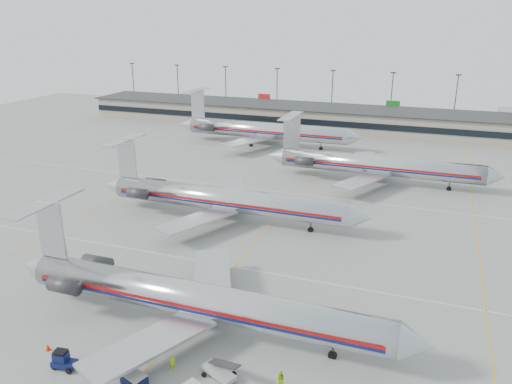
% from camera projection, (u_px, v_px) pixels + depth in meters
% --- Properties ---
extents(ground, '(260.00, 260.00, 0.00)m').
position_uv_depth(ground, '(200.00, 307.00, 55.68)').
color(ground, gray).
rests_on(ground, ground).
extents(apron_markings, '(160.00, 0.15, 0.02)m').
position_uv_depth(apron_markings, '(234.00, 267.00, 64.54)').
color(apron_markings, silver).
rests_on(apron_markings, ground).
extents(terminal, '(162.00, 17.00, 6.25)m').
position_uv_depth(terminal, '(352.00, 119.00, 141.47)').
color(terminal, gray).
rests_on(terminal, ground).
extents(light_mast_row, '(163.60, 0.40, 15.28)m').
position_uv_depth(light_mast_row, '(361.00, 93.00, 152.10)').
color(light_mast_row, '#38383D').
rests_on(light_mast_row, ground).
extents(jet_foreground, '(45.65, 26.88, 11.95)m').
position_uv_depth(jet_foreground, '(192.00, 298.00, 50.84)').
color(jet_foreground, silver).
rests_on(jet_foreground, ground).
extents(jet_second_row, '(45.38, 26.72, 11.88)m').
position_uv_depth(jet_second_row, '(222.00, 199.00, 78.65)').
color(jet_second_row, silver).
rests_on(jet_second_row, ground).
extents(jet_third_row, '(45.00, 27.68, 12.30)m').
position_uv_depth(jet_third_row, '(374.00, 165.00, 96.37)').
color(jet_third_row, silver).
rests_on(jet_third_row, ground).
extents(jet_back_row, '(48.17, 29.63, 13.17)m').
position_uv_depth(jet_back_row, '(263.00, 130.00, 124.89)').
color(jet_back_row, silver).
rests_on(jet_back_row, ground).
extents(tug_left, '(2.37, 1.42, 1.81)m').
position_uv_depth(tug_left, '(63.00, 360.00, 45.69)').
color(tug_left, '#0A123B').
rests_on(tug_left, ground).
extents(cart_inner, '(2.49, 2.06, 1.21)m').
position_uv_depth(cart_inner, '(134.00, 380.00, 43.50)').
color(cart_inner, '#0A123B').
rests_on(cart_inner, ground).
extents(belt_loader, '(4.16, 2.51, 2.14)m').
position_uv_depth(belt_loader, '(220.00, 371.00, 44.65)').
color(belt_loader, '#9A9A9A').
rests_on(belt_loader, ground).
extents(ramp_worker_near, '(0.66, 0.67, 1.56)m').
position_uv_depth(ramp_worker_near, '(173.00, 363.00, 45.48)').
color(ramp_worker_near, '#ABE015').
rests_on(ramp_worker_near, ground).
extents(ramp_worker_far, '(0.95, 0.77, 1.84)m').
position_uv_depth(ramp_worker_far, '(281.00, 381.00, 43.00)').
color(ramp_worker_far, '#95CB13').
rests_on(ramp_worker_far, ground).
extents(cone_left, '(0.59, 0.59, 0.69)m').
position_uv_depth(cone_left, '(48.00, 347.00, 48.30)').
color(cone_left, red).
rests_on(cone_left, ground).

